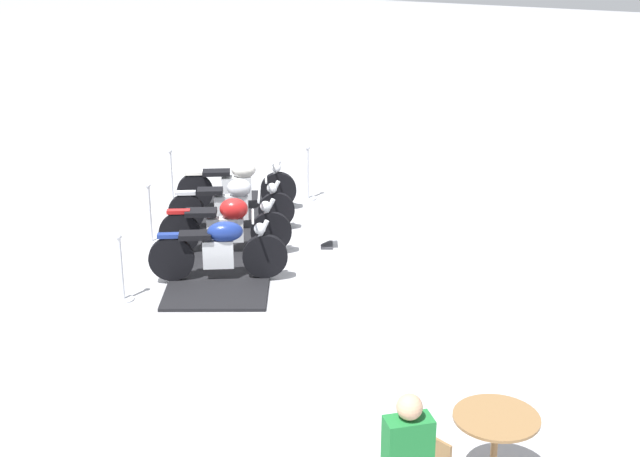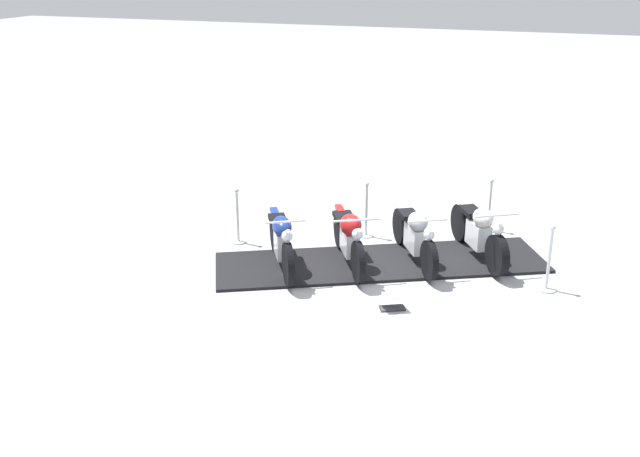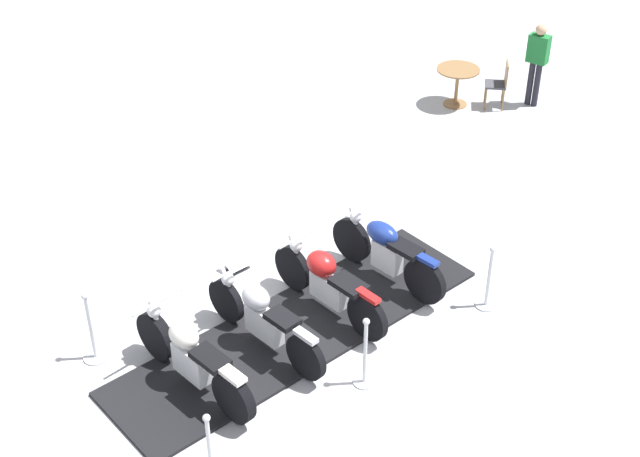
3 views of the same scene
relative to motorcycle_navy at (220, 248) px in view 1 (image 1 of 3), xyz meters
name	(u,v)px [view 1 (image 1 of 3)]	position (x,y,z in m)	size (l,w,h in m)	color
ground_plane	(229,242)	(-1.50, -0.79, -0.55)	(80.00, 80.00, 0.00)	#B2B2B7
display_platform	(229,241)	(-1.50, -0.79, -0.53)	(5.58, 1.53, 0.05)	black
motorcycle_navy	(220,248)	(0.00, 0.00, 0.00)	(1.17, 1.87, 1.01)	black
motorcycle_maroon	(227,223)	(-1.01, -0.50, 0.00)	(1.20, 1.96, 1.00)	black
motorcycle_chrome	(233,203)	(-2.02, -1.01, -0.02)	(1.22, 1.98, 0.95)	black
motorcycle_cream	(238,184)	(-3.02, -1.53, -0.03)	(1.30, 2.00, 0.99)	black
stanchion_left_mid	(150,221)	(-0.89, -1.98, -0.17)	(0.29, 0.29, 1.07)	silver
stanchion_right_rear	(308,182)	(-4.22, -0.67, -0.21)	(0.34, 0.34, 1.09)	silver
stanchion_left_front	(122,278)	(1.22, -0.91, -0.19)	(0.30, 0.30, 1.04)	silver
stanchion_left_rear	(172,184)	(-3.01, -3.05, -0.24)	(0.34, 0.34, 1.03)	silver
info_placard	(327,242)	(-2.09, 0.79, -0.48)	(0.43, 0.39, 0.22)	#333338
cafe_table	(495,433)	(3.09, 5.16, 0.04)	(0.85, 0.85, 0.77)	olive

